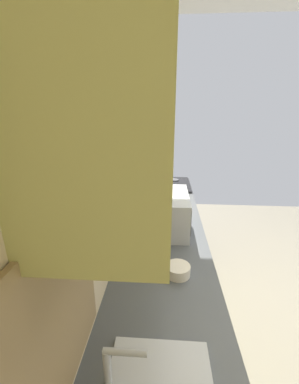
% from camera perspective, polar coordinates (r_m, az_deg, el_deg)
% --- Properties ---
extents(ground_plane, '(5.78, 5.78, 0.00)m').
position_cam_1_polar(ground_plane, '(2.61, 31.37, -27.25)').
color(ground_plane, gray).
extents(wall_back, '(3.73, 0.12, 2.83)m').
position_cam_1_polar(wall_back, '(1.64, -8.90, 6.19)').
color(wall_back, beige).
rests_on(wall_back, ground_plane).
extents(counter_run, '(2.79, 0.62, 0.88)m').
position_cam_1_polar(counter_run, '(1.76, 2.82, -30.08)').
color(counter_run, '#C4BF67').
rests_on(counter_run, ground_plane).
extents(upper_cabinets, '(1.55, 0.31, 0.74)m').
position_cam_1_polar(upper_cabinets, '(1.16, -3.41, 21.86)').
color(upper_cabinets, '#C3BF68').
extents(window_back_wall, '(0.58, 0.02, 0.55)m').
position_cam_1_polar(window_back_wall, '(0.80, -21.03, -26.45)').
color(window_back_wall, '#997A4C').
extents(oven_range, '(0.62, 0.62, 1.06)m').
position_cam_1_polar(oven_range, '(3.15, 3.67, -5.68)').
color(oven_range, black).
rests_on(oven_range, ground_plane).
extents(microwave, '(0.51, 0.41, 0.28)m').
position_cam_1_polar(microwave, '(1.88, 2.95, -4.56)').
color(microwave, '#B7BABF').
rests_on(microwave, counter_run).
extents(bowl, '(0.14, 0.14, 0.06)m').
position_cam_1_polar(bowl, '(1.44, 6.71, -17.71)').
color(bowl, silver).
rests_on(bowl, counter_run).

